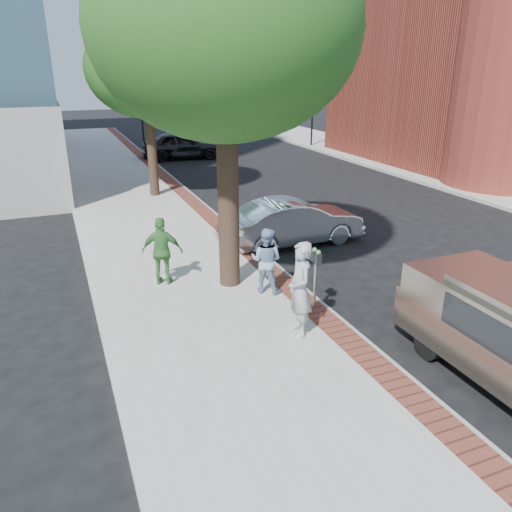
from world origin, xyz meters
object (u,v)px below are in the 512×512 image
sedan_silver (294,222)px  bg_car (182,145)px  parking_meter (316,266)px  person_officer (266,260)px  person_green (162,251)px  person_gray (300,290)px

sedan_silver → bg_car: bearing=-3.4°
parking_meter → person_officer: person_officer is taller
sedan_silver → person_green: bearing=110.3°
person_gray → person_green: 4.18m
parking_meter → person_officer: 1.47m
person_gray → sedan_silver: person_gray is taller
person_gray → sedan_silver: (2.60, 5.49, -0.43)m
person_green → sedan_silver: person_green is taller
parking_meter → person_green: (-2.90, 2.73, -0.17)m
sedan_silver → bg_car: size_ratio=0.92×
parking_meter → person_gray: 1.25m
parking_meter → person_gray: size_ratio=0.72×
person_officer → bg_car: 20.16m
person_gray → person_officer: 2.22m
person_green → parking_meter: bearing=159.0°
parking_meter → person_officer: (-0.65, 1.30, -0.23)m
person_green → bg_car: 19.23m
person_officer → person_green: bearing=10.0°
person_officer → person_green: person_green is taller
parking_meter → sedan_silver: (1.75, 4.59, -0.47)m
person_green → bg_car: person_green is taller
parking_meter → bg_car: (2.31, 21.24, -0.38)m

